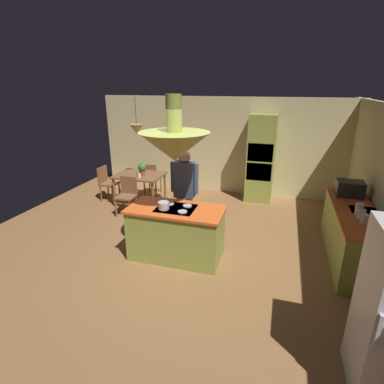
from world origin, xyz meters
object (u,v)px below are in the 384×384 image
person_at_island (184,189)px  chair_at_corner (107,181)px  kitchen_island (176,233)px  chair_facing_island (127,193)px  potted_plant_on_table (142,169)px  canister_flour (364,219)px  cup_on_table (139,175)px  dining_table (140,178)px  canister_tea (359,209)px  chair_by_back_wall (151,177)px  canister_sugar (362,214)px  microwave_on_counter (350,188)px  cooking_pot_on_cooktop (164,205)px  oven_tower (261,159)px

person_at_island → chair_at_corner: person_at_island is taller
kitchen_island → chair_facing_island: 2.23m
potted_plant_on_table → canister_flour: bearing=-22.3°
kitchen_island → chair_facing_island: (-1.70, 1.44, 0.04)m
cup_on_table → dining_table: bearing=115.8°
cup_on_table → canister_tea: (4.43, -1.28, 0.20)m
chair_by_back_wall → chair_at_corner: size_ratio=1.00×
canister_flour → chair_at_corner: bearing=161.3°
dining_table → cup_on_table: size_ratio=12.61×
dining_table → canister_flour: canister_flour is taller
chair_facing_island → canister_tea: bearing=-10.4°
dining_table → canister_sugar: (4.54, -1.68, 0.32)m
microwave_on_counter → cooking_pot_on_cooktop: microwave_on_counter is taller
canister_flour → canister_sugar: same height
canister_flour → person_at_island: bearing=171.5°
kitchen_island → canister_flour: bearing=4.8°
kitchen_island → microwave_on_counter: size_ratio=3.48×
person_at_island → cooking_pot_on_cooktop: size_ratio=9.75×
potted_plant_on_table → canister_flour: 4.79m
canister_sugar → cooking_pot_on_cooktop: 3.05m
dining_table → chair_at_corner: bearing=-180.0°
chair_at_corner → canister_flour: 5.81m
chair_facing_island → potted_plant_on_table: size_ratio=2.90×
canister_flour → cooking_pot_on_cooktop: 3.02m
chair_at_corner → cooking_pot_on_cooktop: (2.49, -2.23, 0.49)m
chair_by_back_wall → chair_at_corner: same height
canister_flour → canister_tea: (0.00, 0.36, 0.02)m
potted_plant_on_table → canister_sugar: size_ratio=1.99×
person_at_island → dining_table: bearing=138.9°
chair_facing_island → person_at_island: bearing=-25.0°
chair_at_corner → canister_tea: size_ratio=4.73×
kitchen_island → chair_at_corner: kitchen_island is taller
canister_sugar → dining_table: bearing=159.7°
kitchen_island → cup_on_table: size_ratio=17.76×
oven_tower → canister_sugar: size_ratio=14.42×
cup_on_table → cooking_pot_on_cooktop: 2.47m
person_at_island → potted_plant_on_table: (-1.53, 1.38, -0.09)m
person_at_island → canister_flour: bearing=-8.5°
cooking_pot_on_cooktop → chair_facing_island: bearing=134.5°
cup_on_table → canister_sugar: bearing=-18.2°
canister_tea → cooking_pot_on_cooktop: 3.09m
person_at_island → microwave_on_counter: bearing=15.4°
person_at_island → canister_tea: size_ratio=9.55×
person_at_island → cup_on_table: (-1.53, 1.20, -0.21)m
chair_facing_island → cup_on_table: bearing=76.4°
canister_tea → kitchen_island: bearing=-168.1°
dining_table → chair_facing_island: size_ratio=1.30×
dining_table → chair_facing_island: chair_facing_island is taller
potted_plant_on_table → canister_flour: size_ratio=1.99×
person_at_island → canister_sugar: bearing=-5.0°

